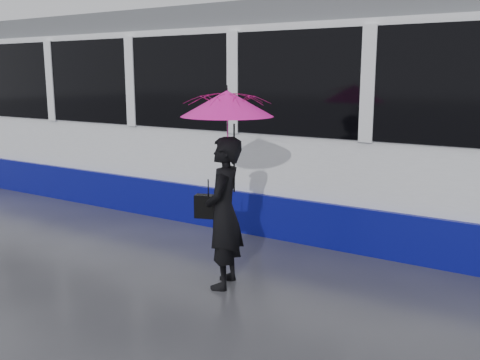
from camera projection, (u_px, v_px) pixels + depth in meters
The scene contains 5 objects.
ground at pixel (282, 277), 6.24m from camera, with size 90.00×90.00×0.00m, color #2A2A2F.
rails at pixel (358, 226), 8.31m from camera, with size 34.00×1.51×0.02m.
woman at pixel (224, 213), 5.82m from camera, with size 0.61×0.40×1.67m, color black.
umbrella at pixel (227, 122), 5.60m from camera, with size 1.25×1.25×1.13m.
handbag at pixel (208, 206), 5.95m from camera, with size 0.32×0.22×0.44m.
Camera 1 is at (2.76, -5.24, 2.32)m, focal length 40.00 mm.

